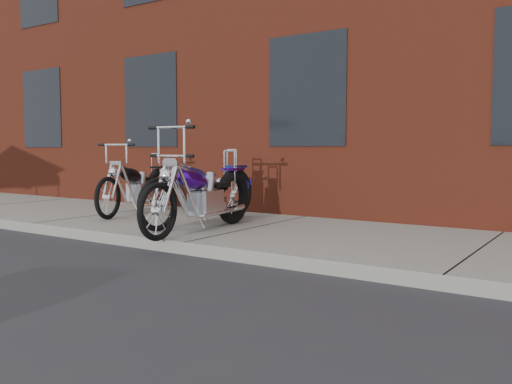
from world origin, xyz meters
The scene contains 6 objects.
ground centered at (0.00, 0.00, 0.00)m, with size 120.00×120.00×0.00m, color #282830.
sidewalk centered at (0.00, 1.50, 0.07)m, with size 22.00×3.00×0.15m, color slate.
building_brick centered at (0.00, 8.00, 4.00)m, with size 22.00×10.00×8.00m, color maroon.
chopper_purple centered at (-0.40, 0.82, 0.60)m, with size 0.60×2.47×1.39m.
chopper_blue centered at (-0.86, 1.40, 0.60)m, with size 0.61×2.52×1.09m.
chopper_third centered at (-2.63, 1.78, 0.57)m, with size 0.82×2.29×1.19m.
Camera 1 is at (4.24, -4.79, 1.25)m, focal length 38.00 mm.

